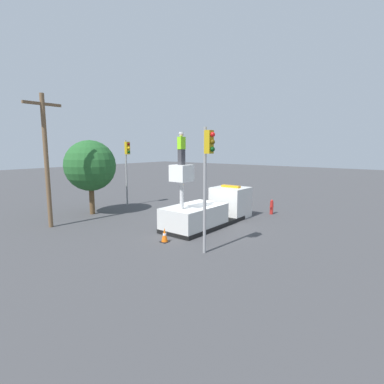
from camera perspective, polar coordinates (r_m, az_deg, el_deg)
ground_plane at (r=18.64m, az=2.46°, el=-6.43°), size 120.00×120.00×0.00m
bucket_truck at (r=18.87m, az=3.46°, el=-3.58°), size 7.12×2.31×3.86m
worker at (r=16.27m, az=-2.02°, el=8.28°), size 0.40×0.26×1.75m
traffic_light_pole at (r=13.16m, az=2.95°, el=5.04°), size 0.34×0.57×5.68m
traffic_light_across at (r=24.99m, az=-12.26°, el=6.05°), size 0.34×0.57×5.39m
fire_hydrant at (r=22.40m, az=14.92°, el=-2.78°), size 0.48×0.24×1.07m
traffic_cone_rear at (r=15.51m, az=-5.25°, el=-8.20°), size 0.41×0.41×0.74m
tree_left_bg at (r=22.53m, az=-18.82°, el=4.74°), size 3.60×3.60×5.31m
utility_pole at (r=19.68m, az=-26.04°, el=6.06°), size 2.20×0.26×7.87m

